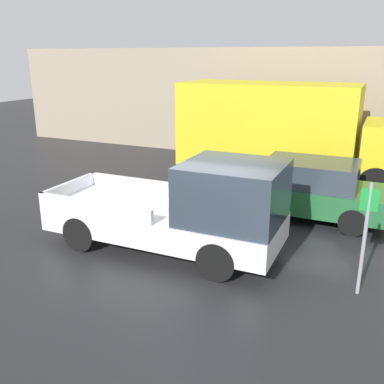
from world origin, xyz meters
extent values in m
plane|color=#232326|center=(0.00, 0.00, 0.00)|extent=(60.00, 60.00, 0.00)
cube|color=gray|center=(0.00, 9.89, 2.26)|extent=(28.00, 0.15, 4.53)
cube|color=silver|center=(-1.10, 0.16, 0.65)|extent=(5.28, 1.99, 0.58)
cube|color=#28333D|center=(0.54, 0.16, 1.54)|extent=(2.01, 1.87, 1.21)
cube|color=silver|center=(-2.29, 1.10, 1.10)|extent=(2.91, 0.10, 0.32)
cube|color=silver|center=(-2.29, -0.79, 1.10)|extent=(2.91, 0.10, 0.32)
cube|color=silver|center=(-3.69, 0.16, 1.10)|extent=(0.10, 1.99, 0.32)
cylinder|color=black|center=(0.54, 1.03, 0.40)|extent=(0.80, 0.26, 0.80)
cylinder|color=black|center=(0.54, -0.72, 0.40)|extent=(0.80, 0.26, 0.80)
cylinder|color=black|center=(-2.74, 1.03, 0.40)|extent=(0.80, 0.26, 0.80)
cylinder|color=black|center=(-2.74, -0.72, 0.40)|extent=(0.80, 0.26, 0.80)
cube|color=#1E592D|center=(1.44, 3.51, 0.60)|extent=(4.30, 1.88, 0.63)
cube|color=#28333D|center=(1.57, 3.51, 1.24)|extent=(2.36, 1.65, 0.65)
cylinder|color=black|center=(2.78, 4.35, 0.34)|extent=(0.68, 0.22, 0.68)
cylinder|color=black|center=(2.78, 2.67, 0.34)|extent=(0.68, 0.22, 0.68)
cylinder|color=black|center=(0.11, 4.35, 0.34)|extent=(0.68, 0.22, 0.68)
cylinder|color=black|center=(0.11, 2.67, 0.34)|extent=(0.68, 0.22, 0.68)
cube|color=gold|center=(-0.49, 6.80, 1.91)|extent=(5.90, 2.55, 2.83)
cylinder|color=black|center=(3.16, 7.94, 0.52)|extent=(1.05, 0.30, 1.05)
cylinder|color=black|center=(3.16, 5.66, 0.52)|extent=(1.05, 0.30, 1.05)
cylinder|color=black|center=(-1.70, 7.94, 0.52)|extent=(1.05, 0.30, 1.05)
cylinder|color=black|center=(-1.70, 5.66, 0.52)|extent=(1.05, 0.30, 1.05)
cylinder|color=gray|center=(3.11, -0.13, 1.07)|extent=(0.07, 0.07, 2.14)
cube|color=#198C33|center=(3.11, -0.15, 1.84)|extent=(0.30, 0.02, 0.40)
camera|label=1|loc=(3.18, -7.76, 4.21)|focal=40.00mm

